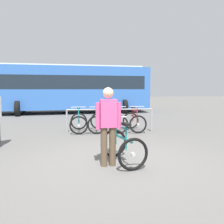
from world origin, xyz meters
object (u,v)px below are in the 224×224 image
racked_bike_black (98,122)px  bus_distant (72,87)px  racked_bike_red (134,121)px  person_with_featured_bike (108,123)px  racked_bike_teal (79,122)px  racked_bike_yellow (116,122)px  featured_bicycle (120,140)px

racked_bike_black → bus_distant: (-1.21, 7.07, 1.37)m
racked_bike_black → racked_bike_red: bearing=-1.4°
racked_bike_black → person_with_featured_bike: size_ratio=0.72×
racked_bike_teal → bus_distant: (-0.51, 7.05, 1.37)m
person_with_featured_bike → racked_bike_teal: bearing=99.5°
racked_bike_teal → bus_distant: 7.20m
racked_bike_teal → racked_bike_red: 2.10m
racked_bike_teal → racked_bike_black: (0.70, -0.02, -0.00)m
racked_bike_yellow → person_with_featured_bike: (-0.73, -3.95, 0.54)m
racked_bike_yellow → person_with_featured_bike: person_with_featured_bike is taller
racked_bike_yellow → bus_distant: bus_distant is taller
racked_bike_red → bus_distant: 7.69m
racked_bike_black → bus_distant: bearing=99.7°
featured_bicycle → person_with_featured_bike: size_ratio=0.76×
racked_bike_yellow → racked_bike_red: same height
racked_bike_teal → person_with_featured_bike: bearing=-80.5°
racked_bike_red → bus_distant: (-2.61, 7.11, 1.37)m
featured_bicycle → racked_bike_teal: bearing=104.5°
person_with_featured_bike → featured_bicycle: bearing=41.0°
racked_bike_yellow → bus_distant: bearing=105.1°
featured_bicycle → person_with_featured_bike: (-0.30, -0.26, 0.42)m
person_with_featured_bike → bus_distant: bearing=96.1°
racked_bike_black → bus_distant: size_ratio=0.12×
racked_bike_black → featured_bicycle: size_ratio=0.94×
featured_bicycle → racked_bike_red: bearing=72.8°
racked_bike_teal → racked_bike_yellow: size_ratio=0.95×
racked_bike_black → person_with_featured_bike: bearing=-90.5°
racked_bike_teal → racked_bike_black: same height
racked_bike_black → racked_bike_red: size_ratio=1.03×
racked_bike_teal → racked_bike_black: size_ratio=0.94×
person_with_featured_bike → racked_bike_yellow: bearing=79.5°
racked_bike_teal → featured_bicycle: 3.85m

